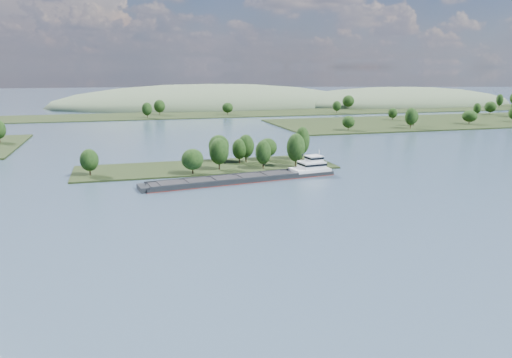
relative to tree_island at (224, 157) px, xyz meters
name	(u,v)px	position (x,y,z in m)	size (l,w,h in m)	color
ground	(244,209)	(-6.97, -59.45, -3.97)	(1800.00, 1800.00, 0.00)	#364B5D
tree_island	(224,157)	(0.00, 0.00, 0.00)	(100.00, 31.85, 14.98)	black
right_bank	(489,119)	(225.45, 120.16, -2.92)	(320.00, 90.00, 14.68)	black
back_shoreline	(172,115)	(3.32, 220.26, -3.16)	(900.00, 60.00, 15.31)	black
hill_east	(399,104)	(253.03, 290.55, -3.97)	(260.00, 140.00, 36.00)	#475B3E
hill_west	(210,106)	(53.03, 320.55, -3.97)	(320.00, 160.00, 44.00)	#475B3E
cargo_barge	(254,177)	(5.40, -24.87, -2.78)	(70.57, 18.48, 9.48)	black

